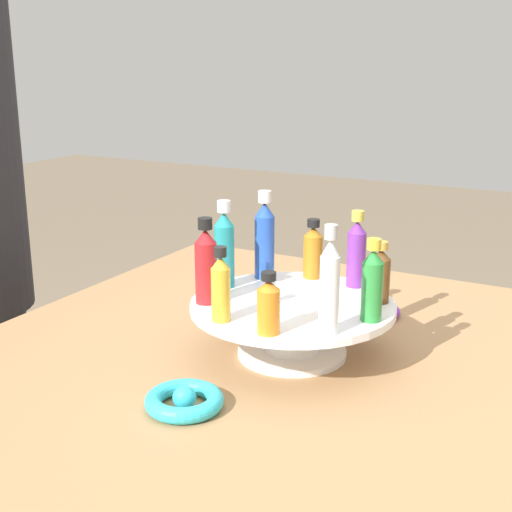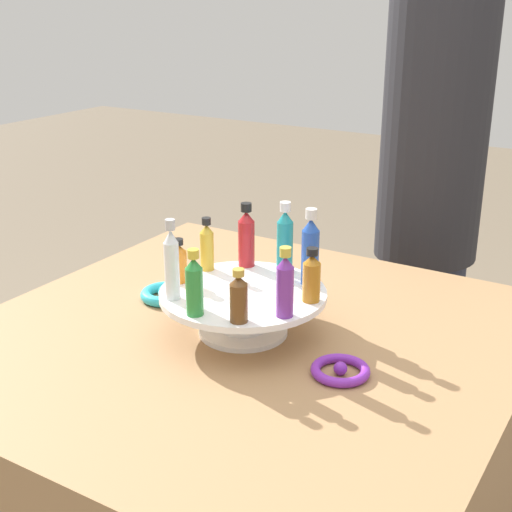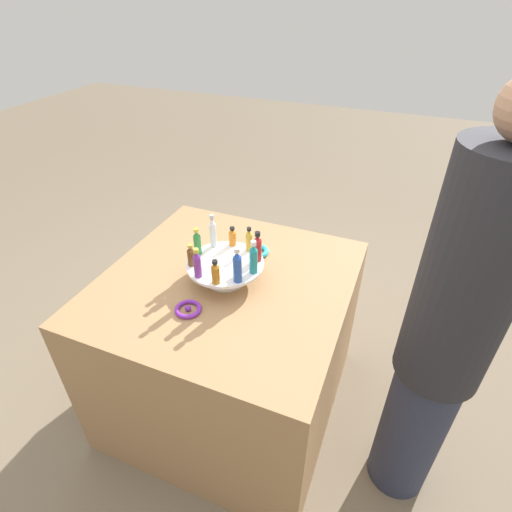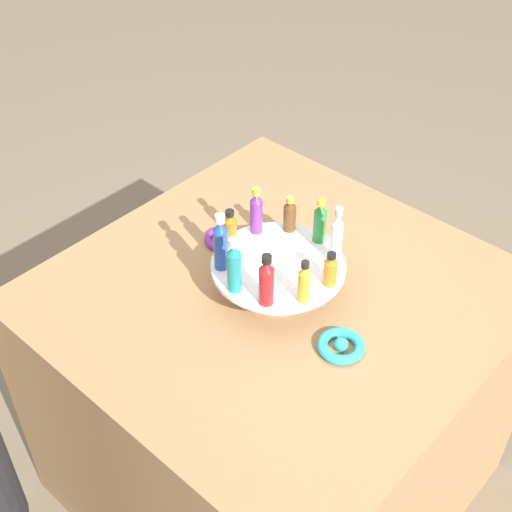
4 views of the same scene
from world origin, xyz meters
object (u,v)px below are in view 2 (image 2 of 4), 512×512
at_px(bottle_amber, 312,277).
at_px(bottle_gold, 207,246).
at_px(bottle_orange, 179,262).
at_px(bottle_clear, 172,263).
at_px(bottle_teal, 285,240).
at_px(display_stand, 243,304).
at_px(ribbon_bow_teal, 165,294).
at_px(bottle_purple, 285,285).
at_px(person_figure, 428,207).
at_px(bottle_green, 194,285).
at_px(bottle_brown, 239,298).
at_px(bottle_red, 246,237).
at_px(ribbon_bow_purple, 340,370).
at_px(bottle_blue, 310,250).

distance_m(bottle_amber, bottle_gold, 0.25).
bearing_deg(bottle_orange, bottle_amber, 101.26).
height_order(bottle_clear, bottle_teal, bottle_clear).
xyz_separation_m(display_stand, ribbon_bow_teal, (-0.05, -0.23, -0.05)).
bearing_deg(ribbon_bow_teal, bottle_purple, 73.30).
bearing_deg(bottle_purple, person_figure, -177.34).
relative_size(bottle_clear, person_figure, 0.09).
height_order(bottle_green, bottle_brown, bottle_green).
height_order(bottle_gold, ribbon_bow_teal, bottle_gold).
bearing_deg(bottle_gold, bottle_red, 137.26).
bearing_deg(bottle_green, bottle_purple, 119.26).
height_order(bottle_brown, ribbon_bow_purple, bottle_brown).
bearing_deg(bottle_teal, bottle_brown, 11.26).
relative_size(bottle_brown, person_figure, 0.06).
xyz_separation_m(bottle_orange, bottle_gold, (-0.08, 0.01, 0.01)).
relative_size(bottle_purple, bottle_blue, 0.84).
distance_m(bottle_purple, bottle_teal, 0.22).
xyz_separation_m(bottle_brown, bottle_teal, (-0.25, -0.05, 0.02)).
relative_size(bottle_purple, bottle_red, 0.95).
bearing_deg(person_figure, display_stand, -0.00).
xyz_separation_m(bottle_green, ribbon_bow_teal, (-0.18, -0.21, -0.13)).
bearing_deg(bottle_red, bottle_teal, 101.26).
relative_size(bottle_clear, bottle_teal, 1.06).
bearing_deg(person_figure, bottle_teal, 0.26).
height_order(bottle_orange, bottle_green, bottle_green).
bearing_deg(ribbon_bow_teal, bottle_amber, 86.32).
relative_size(bottle_blue, person_figure, 0.09).
relative_size(bottle_green, ribbon_bow_teal, 1.14).
distance_m(bottle_amber, person_figure, 0.83).
relative_size(bottle_teal, person_figure, 0.09).
bearing_deg(bottle_amber, ribbon_bow_purple, 52.50).
bearing_deg(ribbon_bow_teal, bottle_clear, 43.24).
relative_size(bottle_teal, ribbon_bow_purple, 1.40).
distance_m(display_stand, ribbon_bow_teal, 0.24).
bearing_deg(bottle_brown, bottle_teal, -168.74).
distance_m(bottle_clear, bottle_brown, 0.16).
xyz_separation_m(display_stand, bottle_amber, (-0.03, 0.13, 0.07)).
bearing_deg(person_figure, bottle_amber, 8.92).
height_order(bottle_teal, ribbon_bow_purple, bottle_teal).
xyz_separation_m(bottle_amber, bottle_gold, (-0.03, -0.25, 0.00)).
height_order(display_stand, bottle_red, bottle_red).
bearing_deg(bottle_orange, person_figure, 166.52).
distance_m(bottle_brown, bottle_blue, 0.22).
height_order(bottle_red, person_figure, person_figure).
distance_m(bottle_blue, bottle_red, 0.16).
relative_size(bottle_purple, bottle_amber, 1.24).
distance_m(bottle_purple, person_figure, 0.91).
distance_m(display_stand, bottle_gold, 0.15).
distance_m(display_stand, bottle_green, 0.16).
distance_m(bottle_gold, ribbon_bow_teal, 0.17).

